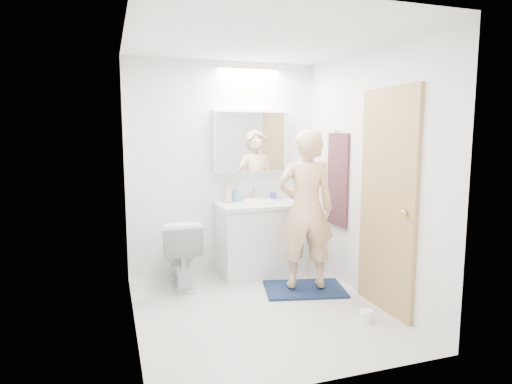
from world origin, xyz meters
name	(u,v)px	position (x,y,z in m)	size (l,w,h in m)	color
floor	(260,309)	(0.00, 0.00, 0.00)	(2.50, 2.50, 0.00)	silver
ceiling	(260,38)	(0.00, 0.00, 2.40)	(2.50, 2.50, 0.00)	white
wall_back	(224,168)	(0.00, 1.25, 1.20)	(2.50, 2.50, 0.00)	white
wall_front	(326,199)	(0.00, -1.25, 1.20)	(2.50, 2.50, 0.00)	white
wall_left	(130,184)	(-1.10, 0.00, 1.20)	(2.50, 2.50, 0.00)	white
wall_right	(368,175)	(1.10, 0.00, 1.20)	(2.50, 2.50, 0.00)	white
vanity_cabinet	(260,240)	(0.34, 0.96, 0.39)	(0.90, 0.55, 0.78)	silver
countertop	(260,205)	(0.34, 0.96, 0.80)	(0.95, 0.58, 0.04)	silver
sink_basin	(259,201)	(0.34, 0.99, 0.84)	(0.36, 0.36, 0.03)	white
faucet	(254,193)	(0.34, 1.19, 0.90)	(0.02, 0.02, 0.16)	#B3B3B8
medicine_cabinet	(251,142)	(0.30, 1.18, 1.50)	(0.88, 0.14, 0.70)	white
mirror_panel	(253,142)	(0.30, 1.10, 1.50)	(0.84, 0.01, 0.66)	silver
toilet	(180,252)	(-0.58, 0.85, 0.36)	(0.41, 0.71, 0.73)	white
bath_rug	(304,289)	(0.60, 0.31, 0.01)	(0.80, 0.55, 0.02)	#162547
person	(306,209)	(0.60, 0.31, 0.84)	(0.58, 0.38, 1.59)	#DBB283
door	(387,201)	(1.08, -0.35, 1.00)	(0.04, 0.80, 2.00)	tan
door_knob	(405,213)	(1.04, -0.65, 0.95)	(0.06, 0.06, 0.06)	gold
towel	(337,180)	(1.08, 0.55, 1.10)	(0.02, 0.42, 1.00)	#13263C
towel_hook	(338,131)	(1.07, 0.55, 1.62)	(0.02, 0.02, 0.07)	silver
soap_bottle_a	(228,193)	(0.01, 1.11, 0.93)	(0.08, 0.08, 0.21)	#D5D18A
soap_bottle_b	(236,194)	(0.11, 1.15, 0.91)	(0.08, 0.08, 0.18)	#6096CE
toothbrush_cup	(273,196)	(0.55, 1.12, 0.86)	(0.09, 0.09, 0.08)	#4146C3
toilet_paper_roll	(366,316)	(0.78, -0.55, 0.05)	(0.11, 0.11, 0.10)	white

